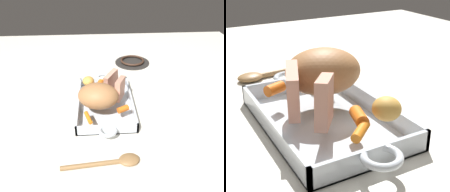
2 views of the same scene
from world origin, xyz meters
TOP-DOWN VIEW (x-y plane):
  - ground_plane at (0.00, 0.00)m, footprint 1.88×1.88m
  - roasting_dish at (0.00, 0.00)m, footprint 0.44×0.22m
  - pork_roast at (0.05, -0.03)m, footprint 0.15×0.17m
  - roast_slice_outer at (-0.06, 0.03)m, footprint 0.09×0.07m
  - roast_slice_thick at (0.00, 0.06)m, footprint 0.09×0.05m
  - baby_carrot_short at (0.13, -0.06)m, footprint 0.07×0.03m
  - baby_carrot_southwest at (-0.13, -0.00)m, footprint 0.05×0.05m
  - baby_carrot_long at (0.09, 0.06)m, footprint 0.04×0.05m
  - baby_carrot_southeast at (-0.09, -0.02)m, footprint 0.06×0.04m
  - potato_near_roast at (-0.10, -0.07)m, footprint 0.07×0.07m
  - stove_burner_rear at (-0.41, 0.17)m, footprint 0.19×0.19m
  - serving_spoon at (0.30, 0.02)m, footprint 0.06×0.24m

SIDE VIEW (x-z plane):
  - ground_plane at x=0.00m, z-range 0.00..0.00m
  - stove_burner_rear at x=-0.41m, z-range 0.00..0.02m
  - serving_spoon at x=0.30m, z-range 0.00..0.02m
  - roasting_dish at x=0.00m, z-range -0.01..0.03m
  - baby_carrot_short at x=0.13m, z-range 0.04..0.06m
  - baby_carrot_southwest at x=-0.13m, z-range 0.04..0.06m
  - baby_carrot_southeast at x=-0.09m, z-range 0.04..0.06m
  - baby_carrot_long at x=0.09m, z-range 0.04..0.06m
  - potato_near_roast at x=-0.10m, z-range 0.04..0.08m
  - roast_slice_outer at x=-0.06m, z-range 0.03..0.13m
  - roast_slice_thick at x=0.00m, z-range 0.04..0.13m
  - pork_roast at x=0.05m, z-range 0.04..0.13m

